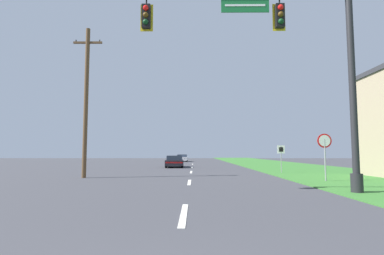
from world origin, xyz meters
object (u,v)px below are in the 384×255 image
car_ahead (174,161)px  stop_sign (325,146)px  route_sign_post (281,153)px  utility_pole_near (86,99)px  far_car (182,158)px  signal_mast (295,57)px

car_ahead → stop_sign: bearing=-59.7°
route_sign_post → utility_pole_near: size_ratio=0.22×
car_ahead → utility_pole_near: utility_pole_near is taller
far_car → stop_sign: 36.29m
signal_mast → stop_sign: (3.00, 4.58, -3.39)m
stop_sign → route_sign_post: size_ratio=1.23×
car_ahead → far_car: (0.01, 19.60, -0.00)m
signal_mast → route_sign_post: 12.04m
car_ahead → utility_pole_near: 14.70m
signal_mast → far_car: signal_mast is taller
far_car → car_ahead: bearing=-90.0°
stop_sign → route_sign_post: bearing=93.8°
signal_mast → stop_sign: bearing=56.8°
route_sign_post → far_car: bearing=106.8°
stop_sign → utility_pole_near: (-13.68, 2.22, 2.96)m
utility_pole_near → stop_sign: bearing=-9.2°
stop_sign → utility_pole_near: size_ratio=0.27×
car_ahead → route_sign_post: bearing=-46.0°
signal_mast → utility_pole_near: utility_pole_near is taller
signal_mast → far_car: bearing=98.7°
far_car → stop_sign: bearing=-75.5°
car_ahead → far_car: bearing=90.0°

